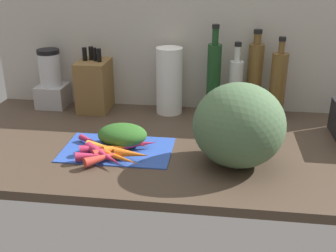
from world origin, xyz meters
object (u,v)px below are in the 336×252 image
(carrot_9, at_px, (118,148))
(bottle_3, at_px, (278,85))
(bottle_2, at_px, (254,78))
(carrot_5, at_px, (107,156))
(carrot_1, at_px, (130,143))
(carrot_11, at_px, (97,149))
(carrot_0, at_px, (104,155))
(blender_appliance, at_px, (51,82))
(carrot_8, at_px, (121,158))
(carrot_10, at_px, (109,149))
(knife_block, at_px, (95,85))
(bottle_1, at_px, (235,87))
(carrot_4, at_px, (116,149))
(bottle_0, at_px, (214,78))
(carrot_7, at_px, (116,137))
(paper_towel_roll, at_px, (169,81))
(winter_squash, at_px, (239,125))
(carrot_12, at_px, (96,144))
(carrot_3, at_px, (139,144))
(carrot_2, at_px, (132,154))
(carrot_6, at_px, (92,156))
(cutting_board, at_px, (118,149))

(carrot_9, relative_size, bottle_3, 0.30)
(carrot_9, height_order, bottle_2, bottle_2)
(bottle_3, bearing_deg, carrot_5, -140.41)
(carrot_1, distance_m, carrot_11, 0.12)
(carrot_0, xyz_separation_m, carrot_11, (-0.03, 0.04, -0.00))
(carrot_1, height_order, blender_appliance, blender_appliance)
(carrot_8, distance_m, carrot_10, 0.07)
(carrot_8, distance_m, knife_block, 0.54)
(bottle_1, bearing_deg, carrot_1, -134.87)
(carrot_5, bearing_deg, bottle_2, 46.84)
(carrot_4, bearing_deg, bottle_0, 54.09)
(carrot_0, height_order, carrot_7, carrot_0)
(carrot_9, xyz_separation_m, paper_towel_roll, (0.12, 0.42, 0.11))
(carrot_9, distance_m, bottle_2, 0.66)
(carrot_8, relative_size, winter_squash, 0.53)
(carrot_11, xyz_separation_m, carrot_12, (-0.02, 0.05, -0.01))
(carrot_3, bearing_deg, carrot_9, -148.02)
(carrot_5, distance_m, bottle_0, 0.60)
(knife_block, distance_m, bottle_2, 0.67)
(carrot_1, bearing_deg, bottle_1, 45.13)
(carrot_4, relative_size, carrot_8, 1.08)
(carrot_2, xyz_separation_m, carrot_5, (-0.08, -0.03, -0.00))
(carrot_9, height_order, bottle_0, bottle_0)
(winter_squash, bearing_deg, paper_towel_roll, 122.08)
(carrot_9, distance_m, knife_block, 0.47)
(carrot_6, bearing_deg, carrot_10, 54.28)
(carrot_12, xyz_separation_m, bottle_0, (0.39, 0.39, 0.14))
(carrot_6, xyz_separation_m, carrot_8, (0.09, 0.01, -0.00))
(carrot_10, bearing_deg, carrot_9, 22.68)
(carrot_1, height_order, bottle_1, bottle_1)
(paper_towel_roll, bearing_deg, bottle_1, -3.17)
(carrot_12, bearing_deg, carrot_9, -20.50)
(carrot_9, relative_size, knife_block, 0.38)
(bottle_2, xyz_separation_m, bottle_3, (0.09, -0.04, -0.02))
(carrot_1, xyz_separation_m, paper_towel_roll, (0.09, 0.38, 0.12))
(carrot_7, bearing_deg, bottle_3, 28.22)
(carrot_6, relative_size, bottle_3, 0.31)
(carrot_1, bearing_deg, winter_squash, -9.79)
(carrot_1, relative_size, carrot_12, 0.84)
(knife_block, height_order, bottle_3, bottle_3)
(carrot_0, bearing_deg, carrot_9, 61.20)
(carrot_2, height_order, carrot_7, carrot_2)
(carrot_11, bearing_deg, carrot_3, 22.88)
(bottle_3, bearing_deg, cutting_board, -146.18)
(winter_squash, height_order, knife_block, knife_block)
(carrot_8, height_order, bottle_3, bottle_3)
(carrot_3, height_order, carrot_7, carrot_3)
(carrot_4, bearing_deg, paper_towel_roll, 73.83)
(carrot_1, bearing_deg, cutting_board, -158.07)
(carrot_6, height_order, carrot_10, carrot_10)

